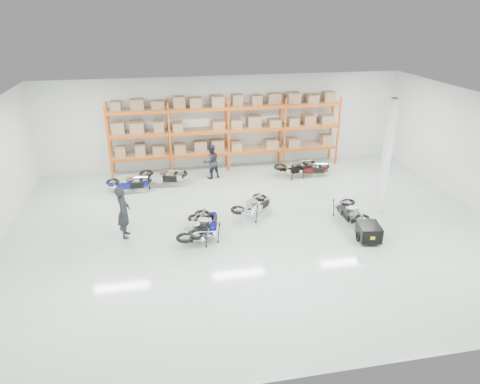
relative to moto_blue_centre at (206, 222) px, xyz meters
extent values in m
plane|color=#AABEAE|center=(1.87, 0.25, -0.55)|extent=(18.00, 18.00, 0.00)
plane|color=white|center=(1.87, 0.25, 3.95)|extent=(18.00, 18.00, 0.00)
plane|color=silver|center=(1.87, 7.25, 1.70)|extent=(18.00, 0.00, 18.00)
plane|color=silver|center=(1.87, -6.75, 1.70)|extent=(18.00, 0.00, 18.00)
cube|color=#DE4F0B|center=(-3.73, 6.25, 1.20)|extent=(0.08, 0.08, 3.50)
cube|color=#DE4F0B|center=(-3.73, 7.15, 1.20)|extent=(0.08, 0.08, 3.50)
cube|color=#DE4F0B|center=(-0.93, 6.25, 1.20)|extent=(0.08, 0.08, 3.50)
cube|color=#DE4F0B|center=(-0.93, 7.15, 1.20)|extent=(0.08, 0.08, 3.50)
cube|color=#DE4F0B|center=(1.87, 6.25, 1.20)|extent=(0.08, 0.08, 3.50)
cube|color=#DE4F0B|center=(1.87, 7.15, 1.20)|extent=(0.08, 0.08, 3.50)
cube|color=#DE4F0B|center=(4.67, 6.25, 1.20)|extent=(0.08, 0.08, 3.50)
cube|color=#DE4F0B|center=(4.67, 7.15, 1.20)|extent=(0.08, 0.08, 3.50)
cube|color=#DE4F0B|center=(7.47, 6.25, 1.20)|extent=(0.08, 0.08, 3.50)
cube|color=#DE4F0B|center=(7.47, 7.15, 1.20)|extent=(0.08, 0.08, 3.50)
cube|color=#DE4F0B|center=(-2.33, 6.25, 0.35)|extent=(2.70, 0.08, 0.12)
cube|color=#DE4F0B|center=(-2.33, 7.15, 0.35)|extent=(2.70, 0.08, 0.12)
cube|color=#93734C|center=(-2.33, 6.70, 0.42)|extent=(2.68, 0.88, 0.02)
cube|color=#93734C|center=(-2.33, 6.70, 0.65)|extent=(2.40, 0.70, 0.44)
cube|color=#DE4F0B|center=(0.47, 6.25, 0.35)|extent=(2.70, 0.08, 0.12)
cube|color=#DE4F0B|center=(0.47, 7.15, 0.35)|extent=(2.70, 0.08, 0.12)
cube|color=#93734C|center=(0.47, 6.70, 0.42)|extent=(2.68, 0.88, 0.02)
cube|color=#93734C|center=(0.47, 6.70, 0.65)|extent=(2.40, 0.70, 0.44)
cube|color=#DE4F0B|center=(3.27, 6.25, 0.35)|extent=(2.70, 0.08, 0.12)
cube|color=#DE4F0B|center=(3.27, 7.15, 0.35)|extent=(2.70, 0.08, 0.12)
cube|color=#93734C|center=(3.27, 6.70, 0.42)|extent=(2.68, 0.88, 0.02)
cube|color=#93734C|center=(3.27, 6.70, 0.65)|extent=(2.40, 0.70, 0.44)
cube|color=#DE4F0B|center=(6.07, 6.25, 0.35)|extent=(2.70, 0.08, 0.12)
cube|color=#DE4F0B|center=(6.07, 7.15, 0.35)|extent=(2.70, 0.08, 0.12)
cube|color=#93734C|center=(6.07, 6.70, 0.42)|extent=(2.68, 0.88, 0.02)
cube|color=#93734C|center=(6.07, 6.70, 0.65)|extent=(2.40, 0.70, 0.44)
cube|color=#DE4F0B|center=(-2.33, 6.25, 1.45)|extent=(2.70, 0.08, 0.12)
cube|color=#DE4F0B|center=(-2.33, 7.15, 1.45)|extent=(2.70, 0.08, 0.12)
cube|color=#93734C|center=(-2.33, 6.70, 1.52)|extent=(2.68, 0.88, 0.02)
cube|color=#93734C|center=(-2.33, 6.70, 1.75)|extent=(2.40, 0.70, 0.44)
cube|color=#DE4F0B|center=(0.47, 6.25, 1.45)|extent=(2.70, 0.08, 0.12)
cube|color=#DE4F0B|center=(0.47, 7.15, 1.45)|extent=(2.70, 0.08, 0.12)
cube|color=#93734C|center=(0.47, 6.70, 1.52)|extent=(2.68, 0.88, 0.02)
cube|color=#93734C|center=(0.47, 6.70, 1.75)|extent=(2.40, 0.70, 0.44)
cube|color=#DE4F0B|center=(3.27, 6.25, 1.45)|extent=(2.70, 0.08, 0.12)
cube|color=#DE4F0B|center=(3.27, 7.15, 1.45)|extent=(2.70, 0.08, 0.12)
cube|color=#93734C|center=(3.27, 6.70, 1.52)|extent=(2.68, 0.88, 0.02)
cube|color=#93734C|center=(3.27, 6.70, 1.75)|extent=(2.40, 0.70, 0.44)
cube|color=#DE4F0B|center=(6.07, 6.25, 1.45)|extent=(2.70, 0.08, 0.12)
cube|color=#DE4F0B|center=(6.07, 7.15, 1.45)|extent=(2.70, 0.08, 0.12)
cube|color=#93734C|center=(6.07, 6.70, 1.52)|extent=(2.68, 0.88, 0.02)
cube|color=#93734C|center=(6.07, 6.70, 1.75)|extent=(2.40, 0.70, 0.44)
cube|color=#DE4F0B|center=(-2.33, 6.25, 2.55)|extent=(2.70, 0.08, 0.12)
cube|color=#DE4F0B|center=(-2.33, 7.15, 2.55)|extent=(2.70, 0.08, 0.12)
cube|color=#93734C|center=(-2.33, 6.70, 2.62)|extent=(2.68, 0.88, 0.02)
cube|color=#93734C|center=(-2.33, 6.70, 2.85)|extent=(2.40, 0.70, 0.44)
cube|color=#DE4F0B|center=(0.47, 6.25, 2.55)|extent=(2.70, 0.08, 0.12)
cube|color=#DE4F0B|center=(0.47, 7.15, 2.55)|extent=(2.70, 0.08, 0.12)
cube|color=#93734C|center=(0.47, 6.70, 2.62)|extent=(2.68, 0.88, 0.02)
cube|color=#93734C|center=(0.47, 6.70, 2.85)|extent=(2.40, 0.70, 0.44)
cube|color=#DE4F0B|center=(3.27, 6.25, 2.55)|extent=(2.70, 0.08, 0.12)
cube|color=#DE4F0B|center=(3.27, 7.15, 2.55)|extent=(2.70, 0.08, 0.12)
cube|color=#93734C|center=(3.27, 6.70, 2.62)|extent=(2.68, 0.88, 0.02)
cube|color=#93734C|center=(3.27, 6.70, 2.85)|extent=(2.40, 0.70, 0.44)
cube|color=#DE4F0B|center=(6.07, 6.25, 2.55)|extent=(2.70, 0.08, 0.12)
cube|color=#DE4F0B|center=(6.07, 7.15, 2.55)|extent=(2.70, 0.08, 0.12)
cube|color=#93734C|center=(6.07, 6.70, 2.62)|extent=(2.68, 0.88, 0.02)
cube|color=#93734C|center=(6.07, 6.70, 2.85)|extent=(2.40, 0.70, 0.44)
cube|color=white|center=(7.07, 0.75, 1.70)|extent=(0.25, 0.25, 4.50)
cube|color=black|center=(5.49, -1.47, -0.17)|extent=(0.87, 1.02, 0.52)
cube|color=yellow|center=(5.49, -1.92, -0.17)|extent=(0.15, 0.05, 0.10)
torus|color=black|center=(5.13, -1.47, -0.36)|extent=(0.08, 0.36, 0.36)
torus|color=black|center=(5.86, -1.47, -0.36)|extent=(0.08, 0.36, 0.36)
cylinder|color=black|center=(5.49, -0.84, -0.13)|extent=(0.19, 0.85, 0.04)
imported|color=black|center=(-2.82, 0.49, 0.40)|extent=(0.48, 0.71, 1.92)
imported|color=black|center=(0.90, 5.50, 0.27)|extent=(0.96, 0.85, 1.65)
camera|label=1|loc=(-1.34, -13.40, 7.01)|focal=32.00mm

